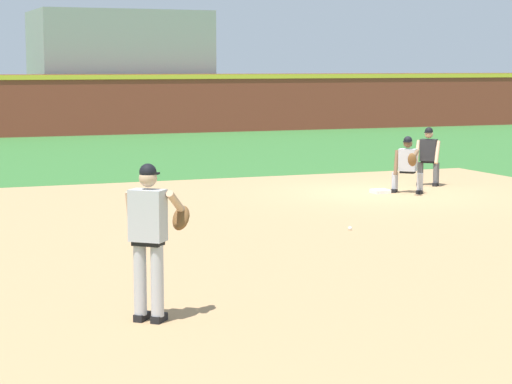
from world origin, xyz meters
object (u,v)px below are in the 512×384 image
at_px(baseball, 350,228).
at_px(first_baseman, 408,162).
at_px(first_base_bag, 380,191).
at_px(pitcher, 151,232).
at_px(umpire, 428,154).

distance_m(baseball, first_baseman, 5.60).
relative_size(first_base_bag, first_baseman, 0.28).
bearing_deg(baseball, first_baseman, 49.32).
bearing_deg(pitcher, umpire, 46.01).
height_order(first_base_bag, umpire, umpire).
xyz_separation_m(first_base_bag, first_baseman, (0.58, -0.25, 0.69)).
height_order(baseball, umpire, umpire).
height_order(first_baseman, umpire, umpire).
height_order(pitcher, first_baseman, pitcher).
distance_m(first_base_bag, baseball, 5.41).
relative_size(baseball, pitcher, 0.04).
bearing_deg(first_baseman, umpire, 42.46).
relative_size(first_base_bag, umpire, 0.26).
height_order(first_base_bag, baseball, first_base_bag).
xyz_separation_m(baseball, umpire, (4.87, 5.35, 0.76)).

